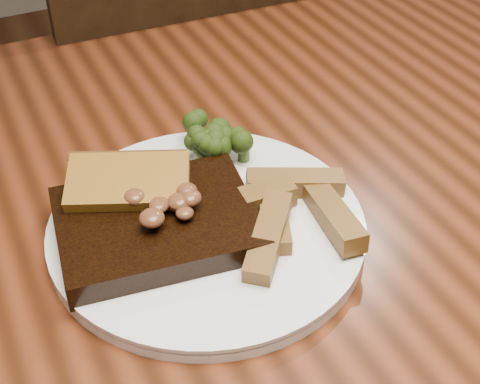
% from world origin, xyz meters
% --- Properties ---
extents(dining_table, '(1.60, 0.90, 0.75)m').
position_xyz_m(dining_table, '(0.00, 0.00, 0.66)').
color(dining_table, '#542310').
rests_on(dining_table, ground).
extents(chair_far, '(0.47, 0.47, 0.96)m').
position_xyz_m(chair_far, '(0.16, 0.54, 0.53)').
color(chair_far, black).
rests_on(chair_far, ground).
extents(plate, '(0.35, 0.35, 0.01)m').
position_xyz_m(plate, '(-0.04, -0.03, 0.76)').
color(plate, white).
rests_on(plate, dining_table).
extents(steak, '(0.20, 0.16, 0.03)m').
position_xyz_m(steak, '(-0.09, -0.02, 0.78)').
color(steak, black).
rests_on(steak, plate).
extents(steak_bone, '(0.14, 0.03, 0.02)m').
position_xyz_m(steak_bone, '(-0.09, -0.08, 0.77)').
color(steak_bone, beige).
rests_on(steak_bone, plate).
extents(mushroom_pile, '(0.06, 0.06, 0.03)m').
position_xyz_m(mushroom_pile, '(-0.08, -0.02, 0.80)').
color(mushroom_pile, brown).
rests_on(mushroom_pile, steak).
extents(garlic_bread, '(0.13, 0.10, 0.02)m').
position_xyz_m(garlic_bread, '(-0.10, 0.02, 0.77)').
color(garlic_bread, '#935D1A').
rests_on(garlic_bread, plate).
extents(potato_wedges, '(0.12, 0.12, 0.02)m').
position_xyz_m(potato_wedges, '(0.03, -0.05, 0.77)').
color(potato_wedges, brown).
rests_on(potato_wedges, plate).
extents(broccoli_cluster, '(0.07, 0.07, 0.04)m').
position_xyz_m(broccoli_cluster, '(0.01, 0.06, 0.78)').
color(broccoli_cluster, '#23370C').
rests_on(broccoli_cluster, plate).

